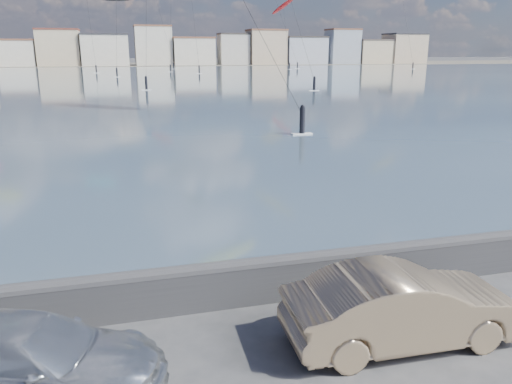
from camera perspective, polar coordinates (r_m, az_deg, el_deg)
ground at (r=9.18m, az=0.48°, el=-20.71°), size 700.00×700.00×0.00m
bay_water at (r=98.77m, az=-14.20°, el=12.29°), size 500.00×177.00×0.00m
far_shore_strip at (r=207.18m, az=-14.94°, el=13.90°), size 500.00×60.00×0.00m
seawall at (r=11.13m, az=-3.29°, el=-10.21°), size 400.00×0.36×1.08m
far_buildings at (r=193.12m, az=-14.61°, el=15.61°), size 240.79×13.26×14.60m
car_silver at (r=9.30m, az=-24.50°, el=-16.96°), size 4.81×3.12×1.30m
car_champagne at (r=10.18m, az=16.45°, el=-12.45°), size 4.61×1.72×1.50m
kitesurfer_11 at (r=162.92m, az=3.14°, el=20.40°), size 7.39×18.02×21.18m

